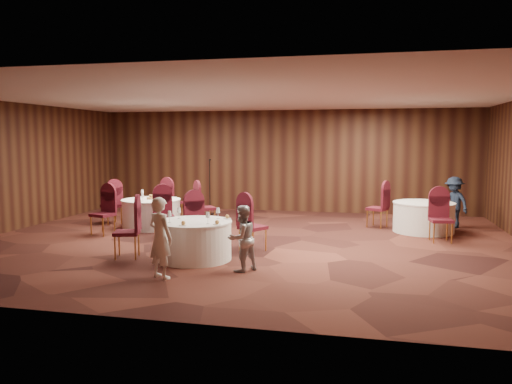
% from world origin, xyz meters
% --- Properties ---
extents(ground, '(12.00, 12.00, 0.00)m').
position_xyz_m(ground, '(0.00, 0.00, 0.00)').
color(ground, black).
rests_on(ground, ground).
extents(room_shell, '(12.00, 12.00, 12.00)m').
position_xyz_m(room_shell, '(0.00, 0.00, 1.96)').
color(room_shell, silver).
rests_on(room_shell, ground).
extents(table_main, '(1.43, 1.43, 0.74)m').
position_xyz_m(table_main, '(-0.53, -1.84, 0.38)').
color(table_main, white).
rests_on(table_main, ground).
extents(table_left, '(1.51, 1.51, 0.74)m').
position_xyz_m(table_left, '(-2.80, 1.18, 0.38)').
color(table_left, white).
rests_on(table_left, ground).
extents(table_right, '(1.48, 1.48, 0.74)m').
position_xyz_m(table_right, '(4.00, 2.11, 0.38)').
color(table_right, white).
rests_on(table_right, ground).
extents(chairs_main, '(2.92, 2.01, 1.00)m').
position_xyz_m(chairs_main, '(-0.84, -1.18, 0.50)').
color(chairs_main, '#440D19').
rests_on(chairs_main, ground).
extents(chairs_left, '(3.36, 3.14, 1.00)m').
position_xyz_m(chairs_left, '(-2.78, 1.16, 0.50)').
color(chairs_left, '#440D19').
rests_on(chairs_left, ground).
extents(chairs_right, '(1.99, 2.26, 1.00)m').
position_xyz_m(chairs_right, '(3.57, 1.74, 0.50)').
color(chairs_right, '#440D19').
rests_on(chairs_right, ground).
extents(tabletop_main, '(1.05, 1.06, 0.22)m').
position_xyz_m(tabletop_main, '(-0.37, -1.90, 0.84)').
color(tabletop_main, silver).
rests_on(tabletop_main, table_main).
extents(tabletop_left, '(0.85, 0.81, 0.22)m').
position_xyz_m(tabletop_left, '(-2.80, 1.19, 0.82)').
color(tabletop_left, silver).
rests_on(tabletop_left, table_left).
extents(tabletop_right, '(0.08, 0.08, 0.22)m').
position_xyz_m(tabletop_right, '(4.21, 1.86, 0.90)').
color(tabletop_right, silver).
rests_on(tabletop_right, table_right).
extents(mic_stand, '(0.24, 0.24, 1.69)m').
position_xyz_m(mic_stand, '(-2.06, 3.76, 0.50)').
color(mic_stand, black).
rests_on(mic_stand, ground).
extents(woman_a, '(0.58, 0.51, 1.35)m').
position_xyz_m(woman_a, '(-0.63, -3.17, 0.67)').
color(woman_a, white).
rests_on(woman_a, ground).
extents(woman_b, '(0.69, 0.71, 1.15)m').
position_xyz_m(woman_b, '(0.56, -2.45, 0.58)').
color(woman_b, '#AFAFB4').
rests_on(woman_b, ground).
extents(man_c, '(0.92, 0.97, 1.32)m').
position_xyz_m(man_c, '(4.83, 2.94, 0.66)').
color(man_c, '#162033').
rests_on(man_c, ground).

